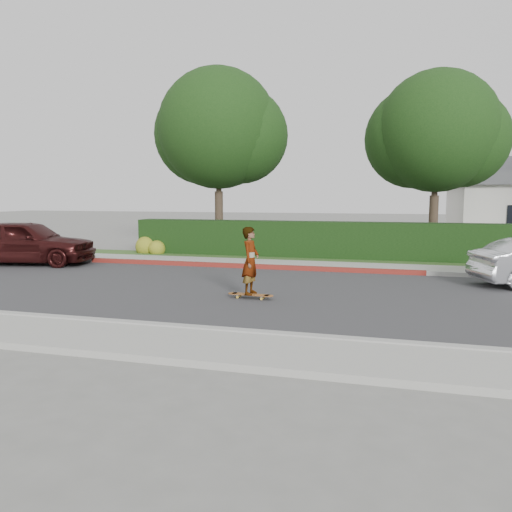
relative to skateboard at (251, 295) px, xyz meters
name	(u,v)px	position (x,y,z in m)	size (l,w,h in m)	color
ground	(393,300)	(3.37, 0.83, -0.10)	(120.00, 120.00, 0.00)	slate
road	(393,299)	(3.37, 0.83, -0.10)	(60.00, 8.00, 0.01)	#2D2D30
curb_near	(393,345)	(3.37, -3.27, -0.03)	(60.00, 0.20, 0.15)	#9E9E99
sidewalk_near	(393,364)	(3.37, -4.17, -0.04)	(60.00, 1.60, 0.12)	gray
curb_far	(394,272)	(3.37, 4.93, -0.03)	(60.00, 0.20, 0.15)	#9E9E99
curb_red_section	(245,266)	(-1.63, 4.93, -0.02)	(12.00, 0.21, 0.15)	maroon
sidewalk_far	(394,268)	(3.37, 5.83, -0.04)	(60.00, 1.60, 0.12)	gray
planting_strip	(394,263)	(3.37, 7.43, -0.05)	(60.00, 1.60, 0.10)	#2D4C1E
hedge	(316,240)	(0.37, 8.03, 0.65)	(15.00, 1.00, 1.50)	black
flowering_shrub	(150,247)	(-6.64, 7.57, 0.23)	(1.40, 1.00, 0.90)	#2D4C19
tree_left	(219,132)	(-4.14, 9.52, 5.16)	(5.99, 5.21, 8.00)	#33261C
tree_center	(436,135)	(4.86, 10.02, 4.80)	(5.66, 4.84, 7.44)	#33261C
skateboard	(251,295)	(0.00, 0.00, 0.00)	(1.17, 0.30, 0.11)	gold
skateboarder	(251,261)	(0.00, 0.00, 0.84)	(0.60, 0.39, 1.65)	white
car_maroon	(26,242)	(-9.62, 3.75, 0.72)	(1.95, 4.85, 1.65)	#351110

